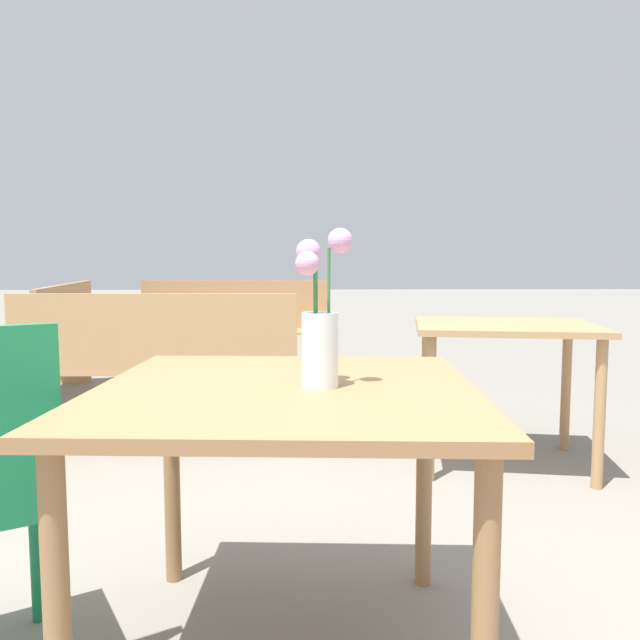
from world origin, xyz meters
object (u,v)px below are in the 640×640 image
flower_vase (320,331)px  table_back (505,346)px  bench_far (158,368)px  bench_middle (234,328)px  table_front (286,422)px  bench_near (55,339)px

flower_vase → table_back: 1.84m
bench_far → table_back: (1.76, -0.24, 0.14)m
bench_middle → table_back: bearing=-53.5°
table_front → bench_near: (-1.71, 2.92, -0.16)m
table_back → bench_near: bearing=153.1°
flower_vase → bench_middle: bearing=99.4°
bench_far → table_back: bearing=-7.7°
table_front → table_back: bearing=55.7°
table_back → bench_middle: bearing=126.5°
flower_vase → bench_middle: flower_vase is taller
bench_far → table_back: bench_far is taller
table_front → flower_vase: flower_vase is taller
bench_middle → table_back: 2.64m
bench_far → table_front: bearing=-67.8°
flower_vase → bench_middle: size_ratio=0.24×
table_front → bench_near: bearing=120.3°
bench_middle → table_front: bearing=-81.8°
flower_vase → bench_far: flower_vase is taller
bench_middle → table_back: size_ratio=1.64×
table_front → bench_near: bench_near is taller
flower_vase → bench_far: bearing=114.2°
table_front → bench_near: 3.39m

